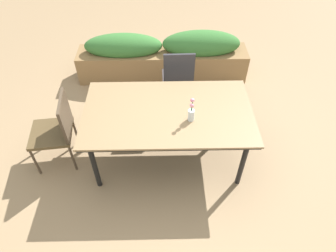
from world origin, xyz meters
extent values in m
plane|color=#9E7F5B|center=(0.00, 0.00, 0.00)|extent=(12.00, 12.00, 0.00)
cube|color=#8C704C|center=(0.00, 0.06, 0.74)|extent=(1.81, 1.04, 0.02)
cube|color=black|center=(0.00, 0.06, 0.72)|extent=(1.77, 1.02, 0.02)
cylinder|color=black|center=(-0.79, -0.34, 0.36)|extent=(0.06, 0.06, 0.73)
cylinder|color=black|center=(0.79, -0.34, 0.36)|extent=(0.06, 0.06, 0.73)
cylinder|color=black|center=(-0.79, 0.47, 0.36)|extent=(0.06, 0.06, 0.73)
cylinder|color=black|center=(0.79, 0.47, 0.36)|extent=(0.06, 0.06, 0.73)
cube|color=brown|center=(-1.32, 0.06, 0.44)|extent=(0.50, 0.50, 0.04)
cube|color=#4C3D2D|center=(-1.11, 0.09, 0.68)|extent=(0.08, 0.43, 0.46)
cylinder|color=#4C3D2D|center=(-1.51, -0.17, 0.21)|extent=(0.03, 0.03, 0.43)
cylinder|color=#4C3D2D|center=(-1.55, 0.25, 0.21)|extent=(0.03, 0.03, 0.43)
cylinder|color=#4C3D2D|center=(-1.09, -0.12, 0.21)|extent=(0.03, 0.03, 0.43)
cylinder|color=#4C3D2D|center=(-1.14, 0.29, 0.21)|extent=(0.03, 0.03, 0.43)
cube|color=#3A3536|center=(0.15, 1.00, 0.48)|extent=(0.41, 0.41, 0.04)
cube|color=#2D2D33|center=(0.15, 0.81, 0.73)|extent=(0.38, 0.04, 0.48)
cylinder|color=#2D2D33|center=(-0.04, 1.18, 0.24)|extent=(0.03, 0.03, 0.47)
cylinder|color=#2D2D33|center=(0.33, 1.19, 0.24)|extent=(0.03, 0.03, 0.47)
cylinder|color=#2D2D33|center=(-0.03, 0.82, 0.24)|extent=(0.03, 0.03, 0.47)
cylinder|color=#2D2D33|center=(0.33, 0.82, 0.24)|extent=(0.03, 0.03, 0.47)
cylinder|color=silver|center=(0.23, -0.07, 0.82)|extent=(0.07, 0.07, 0.13)
cylinder|color=#387233|center=(0.23, -0.07, 0.90)|extent=(0.01, 0.01, 0.12)
sphere|color=pink|center=(0.23, -0.07, 0.96)|extent=(0.04, 0.04, 0.04)
cylinder|color=#387233|center=(0.24, -0.07, 0.93)|extent=(0.01, 0.01, 0.18)
sphere|color=pink|center=(0.24, -0.07, 1.02)|extent=(0.04, 0.04, 0.04)
cylinder|color=#387233|center=(0.23, -0.07, 0.89)|extent=(0.01, 0.01, 0.11)
sphere|color=pink|center=(0.23, -0.07, 0.95)|extent=(0.04, 0.04, 0.04)
cylinder|color=#387233|center=(0.23, -0.07, 0.93)|extent=(0.01, 0.01, 0.17)
sphere|color=pink|center=(0.23, -0.07, 1.01)|extent=(0.04, 0.04, 0.04)
cube|color=olive|center=(-0.05, 1.74, 0.23)|extent=(2.60, 0.47, 0.45)
ellipsoid|color=#387233|center=(-0.63, 1.74, 0.55)|extent=(1.17, 0.43, 0.36)
ellipsoid|color=#387233|center=(0.53, 1.74, 0.57)|extent=(1.17, 0.43, 0.40)
camera|label=1|loc=(-0.05, -2.29, 2.93)|focal=32.19mm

